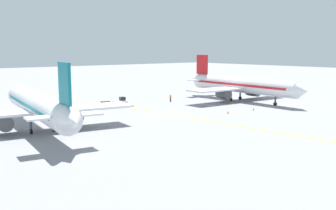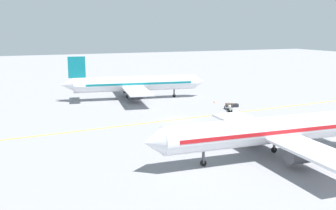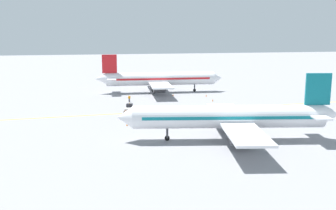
% 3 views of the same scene
% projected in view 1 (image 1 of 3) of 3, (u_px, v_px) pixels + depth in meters
% --- Properties ---
extents(ground_plane, '(400.00, 400.00, 0.00)m').
position_uv_depth(ground_plane, '(164.00, 113.00, 74.50)').
color(ground_plane, gray).
extents(apron_yellow_centreline, '(9.23, 119.70, 0.01)m').
position_uv_depth(apron_yellow_centreline, '(164.00, 113.00, 74.50)').
color(apron_yellow_centreline, yellow).
rests_on(apron_yellow_centreline, ground).
extents(airplane_at_gate, '(28.23, 35.52, 10.60)m').
position_uv_depth(airplane_at_gate, '(241.00, 85.00, 91.83)').
color(airplane_at_gate, white).
rests_on(airplane_at_gate, ground).
extents(airplane_adjacent_stand, '(28.47, 35.48, 10.60)m').
position_uv_depth(airplane_adjacent_stand, '(39.00, 106.00, 58.03)').
color(airplane_adjacent_stand, white).
rests_on(airplane_adjacent_stand, ground).
extents(baggage_tug_white, '(3.27, 2.33, 2.11)m').
position_uv_depth(baggage_tug_white, '(120.00, 102.00, 83.70)').
color(baggage_tug_white, white).
rests_on(baggage_tug_white, ground).
extents(baggage_cart_trailing, '(2.86, 1.97, 1.24)m').
position_uv_depth(baggage_cart_trailing, '(105.00, 104.00, 82.28)').
color(baggage_cart_trailing, gray).
rests_on(baggage_cart_trailing, ground).
extents(ground_crew_worker, '(0.23, 0.58, 1.68)m').
position_uv_depth(ground_crew_worker, '(171.00, 98.00, 91.02)').
color(ground_crew_worker, '#23232D').
rests_on(ground_crew_worker, ground).
extents(traffic_cone_near_nose, '(0.32, 0.32, 0.55)m').
position_uv_depth(traffic_cone_near_nose, '(230.00, 103.00, 86.21)').
color(traffic_cone_near_nose, orange).
rests_on(traffic_cone_near_nose, ground).
extents(traffic_cone_mid_apron, '(0.32, 0.32, 0.55)m').
position_uv_depth(traffic_cone_mid_apron, '(71.00, 109.00, 78.04)').
color(traffic_cone_mid_apron, orange).
rests_on(traffic_cone_mid_apron, ground).
extents(traffic_cone_by_wingtip, '(0.32, 0.32, 0.55)m').
position_uv_depth(traffic_cone_by_wingtip, '(228.00, 112.00, 74.07)').
color(traffic_cone_by_wingtip, orange).
rests_on(traffic_cone_by_wingtip, ground).
extents(traffic_cone_far_edge, '(0.32, 0.32, 0.55)m').
position_uv_depth(traffic_cone_far_edge, '(254.00, 109.00, 78.22)').
color(traffic_cone_far_edge, orange).
rests_on(traffic_cone_far_edge, ground).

